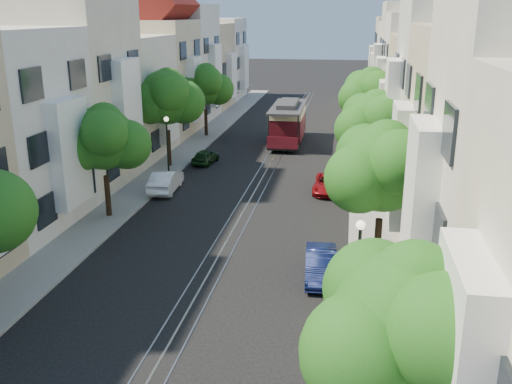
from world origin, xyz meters
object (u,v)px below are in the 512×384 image
at_px(tree_e_d, 371,94).
at_px(parked_car_e_far, 328,184).
at_px(lamp_west, 167,138).
at_px(cable_car, 288,121).
at_px(lamp_east, 359,260).
at_px(tree_w_d, 206,86).
at_px(tree_e_b, 384,170).
at_px(tree_e_c, 375,124).
at_px(tree_w_b, 104,140).
at_px(tree_e_a, 410,331).
at_px(parked_car_w_far, 206,156).
at_px(parked_car_w_mid, 166,181).
at_px(tree_w_c, 167,98).
at_px(parked_car_e_mid, 321,264).

distance_m(tree_e_d, parked_car_e_far, 11.47).
bearing_deg(parked_car_e_far, lamp_west, 174.57).
bearing_deg(cable_car, lamp_east, -79.93).
height_order(tree_w_d, parked_car_e_far, tree_w_d).
distance_m(tree_e_b, tree_e_c, 11.00).
height_order(tree_e_d, tree_w_b, tree_e_d).
xyz_separation_m(tree_e_a, lamp_west, (-13.56, 25.02, -1.55)).
bearing_deg(parked_car_w_far, tree_e_a, 119.10).
distance_m(lamp_east, parked_car_w_mid, 19.43).
height_order(tree_w_c, parked_car_e_mid, tree_w_c).
height_order(tree_e_d, cable_car, tree_e_d).
height_order(cable_car, parked_car_w_far, cable_car).
xyz_separation_m(parked_car_e_mid, parked_car_w_mid, (-10.45, 10.91, 0.05)).
relative_size(tree_e_c, tree_w_d, 1.00).
distance_m(tree_w_b, lamp_west, 8.22).
bearing_deg(tree_e_a, parked_car_e_far, 96.34).
bearing_deg(lamp_west, cable_car, 61.20).
distance_m(tree_e_a, tree_e_c, 23.00).
height_order(cable_car, parked_car_w_mid, cable_car).
bearing_deg(tree_w_b, parked_car_w_far, 79.42).
distance_m(tree_e_a, parked_car_w_far, 32.02).
bearing_deg(tree_e_c, tree_e_a, -90.00).
bearing_deg(tree_e_a, tree_e_d, 90.00).
distance_m(tree_e_b, parked_car_w_far, 21.60).
bearing_deg(tree_e_b, tree_e_d, 90.00).
distance_m(cable_car, parked_car_w_far, 9.70).
distance_m(tree_w_d, cable_car, 8.24).
distance_m(lamp_east, cable_car, 30.93).
bearing_deg(tree_w_c, tree_w_d, 90.00).
xyz_separation_m(tree_e_b, tree_e_c, (-0.00, 11.00, -0.13)).
bearing_deg(tree_w_d, tree_w_b, -90.00).
height_order(tree_e_c, parked_car_w_mid, tree_e_c).
bearing_deg(parked_car_w_mid, tree_w_c, -78.44).
height_order(lamp_west, cable_car, lamp_west).
distance_m(tree_e_a, lamp_east, 7.26).
bearing_deg(tree_e_b, tree_w_d, 118.07).
distance_m(parked_car_e_far, parked_car_w_far, 11.03).
height_order(parked_car_e_mid, parked_car_w_mid, parked_car_w_mid).
bearing_deg(tree_w_b, tree_e_d, 49.73).
height_order(tree_e_a, lamp_east, tree_e_a).
height_order(tree_e_a, tree_w_b, same).
height_order(lamp_east, parked_car_w_mid, lamp_east).
xyz_separation_m(tree_e_a, tree_w_d, (-14.40, 39.00, 0.20)).
bearing_deg(parked_car_w_far, parked_car_w_mid, 90.57).
distance_m(tree_e_d, tree_w_b, 22.28).
bearing_deg(parked_car_w_far, tree_e_d, -152.42).
bearing_deg(parked_car_e_far, tree_e_a, -82.24).
height_order(tree_e_b, lamp_west, tree_e_b).
height_order(tree_w_c, parked_car_w_far, tree_w_c).
bearing_deg(parked_car_w_mid, tree_e_b, 138.13).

